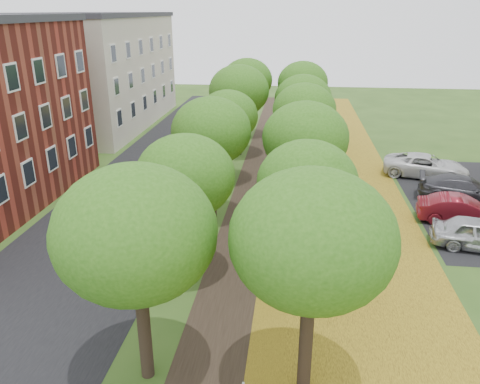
# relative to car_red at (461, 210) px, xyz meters

# --- Properties ---
(ground) EXTENTS (120.00, 120.00, 0.00)m
(ground) POSITION_rel_car_red_xyz_m (-11.00, -12.79, -0.73)
(ground) COLOR #2D4C19
(ground) RESTS_ON ground
(street_asphalt) EXTENTS (8.00, 70.00, 0.01)m
(street_asphalt) POSITION_rel_car_red_xyz_m (-18.50, 2.21, -0.72)
(street_asphalt) COLOR black
(street_asphalt) RESTS_ON ground
(footpath) EXTENTS (3.20, 70.00, 0.01)m
(footpath) POSITION_rel_car_red_xyz_m (-11.00, 2.21, -0.72)
(footpath) COLOR black
(footpath) RESTS_ON ground
(leaf_verge) EXTENTS (7.50, 70.00, 0.01)m
(leaf_verge) POSITION_rel_car_red_xyz_m (-6.00, 2.21, -0.72)
(leaf_verge) COLOR #B09320
(leaf_verge) RESTS_ON ground
(tree_row_west) EXTENTS (4.18, 34.18, 6.39)m
(tree_row_west) POSITION_rel_car_red_xyz_m (-13.20, 2.21, 3.86)
(tree_row_west) COLOR black
(tree_row_west) RESTS_ON ground
(tree_row_east) EXTENTS (4.18, 34.18, 6.39)m
(tree_row_east) POSITION_rel_car_red_xyz_m (-8.40, 2.21, 3.86)
(tree_row_east) COLOR black
(tree_row_east) RESTS_ON ground
(building_cream) EXTENTS (10.30, 20.30, 10.40)m
(building_cream) POSITION_rel_car_red_xyz_m (-28.00, 20.21, 4.48)
(building_cream) COLOR beige
(building_cream) RESTS_ON ground
(car_red) EXTENTS (4.59, 2.19, 1.45)m
(car_red) POSITION_rel_car_red_xyz_m (0.00, 0.00, 0.00)
(car_red) COLOR maroon
(car_red) RESTS_ON ground
(car_grey) EXTENTS (5.48, 3.17, 1.49)m
(car_grey) POSITION_rel_car_red_xyz_m (1.15, 3.19, 0.02)
(car_grey) COLOR #343439
(car_grey) RESTS_ON ground
(car_white) EXTENTS (5.94, 3.82, 1.52)m
(car_white) POSITION_rel_car_red_xyz_m (0.00, 7.50, 0.04)
(car_white) COLOR silver
(car_white) RESTS_ON ground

